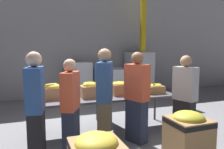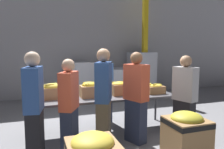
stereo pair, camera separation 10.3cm
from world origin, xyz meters
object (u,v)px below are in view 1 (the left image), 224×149
object	(u,v)px
volunteer_1	(71,107)
pallet_stack_2	(78,81)
banana_box_2	(121,88)
pallet_stack_1	(139,74)
volunteer_2	(104,88)
volunteer_3	(36,109)
banana_box_1	(90,90)
volunteer_4	(137,98)
banana_box_0	(52,91)
volunteer_5	(185,98)
pallet_stack_0	(111,84)
sorting_table	(107,98)
support_pillar	(143,42)
volunteer_0	(105,99)
donation_bin_1	(188,138)
banana_box_3	(155,88)

from	to	relation	value
volunteer_1	pallet_stack_2	xyz separation A→B (m)	(0.91, 3.97, -0.14)
banana_box_2	pallet_stack_1	distance (m)	3.81
volunteer_2	volunteer_3	bearing A→B (deg)	-64.98
banana_box_1	volunteer_4	xyz separation A→B (m)	(0.72, -0.63, -0.09)
banana_box_0	volunteer_1	bearing A→B (deg)	-74.03
volunteer_5	pallet_stack_2	world-z (taller)	volunteer_5
volunteer_1	pallet_stack_0	xyz separation A→B (m)	(2.02, 3.74, -0.26)
banana_box_0	volunteer_2	distance (m)	1.38
sorting_table	volunteer_5	distance (m)	1.53
support_pillar	pallet_stack_2	xyz separation A→B (m)	(-2.33, 0.31, -1.36)
volunteer_1	pallet_stack_2	world-z (taller)	volunteer_1
sorting_table	volunteer_1	distance (m)	1.11
volunteer_1	volunteer_5	world-z (taller)	volunteer_5
banana_box_2	pallet_stack_0	bearing A→B (deg)	74.26
volunteer_0	sorting_table	bearing A→B (deg)	3.33
sorting_table	banana_box_2	distance (m)	0.36
pallet_stack_2	banana_box_2	bearing A→B (deg)	-85.49
donation_bin_1	pallet_stack_1	bearing A→B (deg)	70.79
banana_box_1	volunteer_0	world-z (taller)	volunteer_0
pallet_stack_0	pallet_stack_1	bearing A→B (deg)	7.58
volunteer_0	pallet_stack_0	bearing A→B (deg)	4.27
volunteer_0	banana_box_0	bearing A→B (deg)	73.98
volunteer_5	pallet_stack_1	distance (m)	4.19
sorting_table	banana_box_3	xyz separation A→B (m)	(1.07, -0.10, 0.15)
sorting_table	support_pillar	xyz separation A→B (m)	(2.38, 2.97, 1.27)
volunteer_1	volunteer_3	bearing A→B (deg)	129.93
volunteer_5	sorting_table	bearing A→B (deg)	37.91
volunteer_5	donation_bin_1	xyz separation A→B (m)	(-0.62, -0.87, -0.36)
banana_box_3	volunteer_5	world-z (taller)	volunteer_5
volunteer_3	support_pillar	xyz separation A→B (m)	(3.78, 3.79, 1.16)
volunteer_2	pallet_stack_0	bearing A→B (deg)	137.81
volunteer_3	pallet_stack_0	distance (m)	4.65
volunteer_4	donation_bin_1	xyz separation A→B (m)	(0.30, -1.07, -0.39)
banana_box_3	volunteer_3	size ratio (longest dim) A/B	0.22
banana_box_0	banana_box_2	distance (m)	1.39
banana_box_2	pallet_stack_2	distance (m)	3.29
donation_bin_1	pallet_stack_1	distance (m)	5.22
banana_box_1	pallet_stack_0	world-z (taller)	banana_box_1
volunteer_2	pallet_stack_2	bearing A→B (deg)	163.21
donation_bin_1	pallet_stack_2	xyz separation A→B (m)	(-0.62, 4.99, 0.19)
volunteer_4	donation_bin_1	bearing A→B (deg)	173.59
banana_box_1	volunteer_3	xyz separation A→B (m)	(-1.05, -0.81, -0.09)
banana_box_1	volunteer_2	distance (m)	0.87
volunteer_4	donation_bin_1	size ratio (longest dim) A/B	2.00
volunteer_2	volunteer_4	distance (m)	1.34
volunteer_5	donation_bin_1	distance (m)	1.12
volunteer_0	volunteer_4	distance (m)	0.62
pallet_stack_1	volunteer_4	bearing A→B (deg)	-117.64
volunteer_2	pallet_stack_1	size ratio (longest dim) A/B	1.00
banana_box_2	volunteer_4	world-z (taller)	volunteer_4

